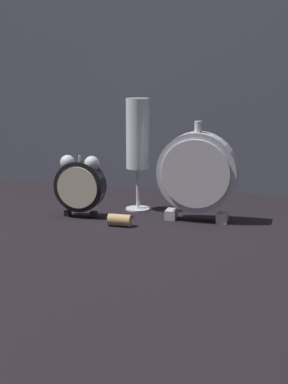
# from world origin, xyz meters

# --- Properties ---
(ground_plane) EXTENTS (4.00, 4.00, 0.00)m
(ground_plane) POSITION_xyz_m (0.00, 0.00, 0.00)
(ground_plane) COLOR black
(fabric_backdrop_drape) EXTENTS (1.70, 0.01, 0.68)m
(fabric_backdrop_drape) POSITION_xyz_m (0.00, 0.33, 0.34)
(fabric_backdrop_drape) COLOR slate
(fabric_backdrop_drape) RESTS_ON ground_plane
(alarm_clock_twin_bell) EXTENTS (0.10, 0.03, 0.12)m
(alarm_clock_twin_bell) POSITION_xyz_m (-0.12, 0.04, 0.07)
(alarm_clock_twin_bell) COLOR black
(alarm_clock_twin_bell) RESTS_ON ground_plane
(mantel_clock_silver) EXTENTS (0.15, 0.04, 0.19)m
(mantel_clock_silver) POSITION_xyz_m (0.11, 0.07, 0.09)
(mantel_clock_silver) COLOR silver
(mantel_clock_silver) RESTS_ON ground_plane
(champagne_flute) EXTENTS (0.05, 0.05, 0.22)m
(champagne_flute) POSITION_xyz_m (-0.02, 0.12, 0.14)
(champagne_flute) COLOR silver
(champagne_flute) RESTS_ON ground_plane
(wine_cork) EXTENTS (0.04, 0.02, 0.02)m
(wine_cork) POSITION_xyz_m (-0.02, -0.01, 0.01)
(wine_cork) COLOR tan
(wine_cork) RESTS_ON ground_plane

